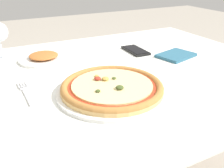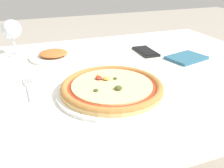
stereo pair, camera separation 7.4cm
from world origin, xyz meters
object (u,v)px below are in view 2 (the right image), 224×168
at_px(fork, 29,88).
at_px(side_plate, 54,55).
at_px(dining_table, 122,92).
at_px(pizza_plate, 112,88).
at_px(wine_glass_far_left, 12,30).
at_px(cell_phone, 146,51).

xyz_separation_m(fork, side_plate, (0.12, 0.27, 0.01)).
relative_size(dining_table, fork, 7.49).
height_order(pizza_plate, fork, pizza_plate).
bearing_deg(side_plate, wine_glass_far_left, 145.46).
bearing_deg(side_plate, cell_phone, -10.42).
relative_size(dining_table, wine_glass_far_left, 8.47).
bearing_deg(pizza_plate, dining_table, 56.73).
height_order(wine_glass_far_left, cell_phone, wine_glass_far_left).
bearing_deg(pizza_plate, fork, 153.25).
xyz_separation_m(pizza_plate, cell_phone, (0.28, 0.31, -0.01)).
relative_size(pizza_plate, wine_glass_far_left, 2.23).
height_order(pizza_plate, side_plate, pizza_plate).
distance_m(wine_glass_far_left, cell_phone, 0.57).
bearing_deg(dining_table, cell_phone, 42.46).
bearing_deg(cell_phone, pizza_plate, -131.58).
height_order(fork, wine_glass_far_left, wine_glass_far_left).
bearing_deg(cell_phone, fork, -159.10).
height_order(fork, cell_phone, cell_phone).
relative_size(fork, side_plate, 0.85).
bearing_deg(cell_phone, dining_table, -137.54).
bearing_deg(fork, wine_glass_far_left, 94.78).
distance_m(dining_table, fork, 0.34).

